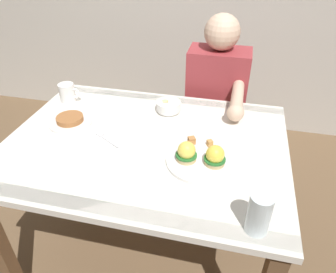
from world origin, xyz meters
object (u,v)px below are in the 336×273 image
at_px(diner_person, 216,102).
at_px(water_glass_near, 259,216).
at_px(fork, 106,139).
at_px(coffee_mug, 67,92).
at_px(side_plate, 70,121).
at_px(dining_table, 146,160).
at_px(fruit_bowl, 168,106).
at_px(eggs_benedict_plate, 200,157).

bearing_deg(diner_person, water_glass_near, -77.38).
relative_size(fork, diner_person, 0.12).
distance_m(coffee_mug, side_plate, 0.23).
xyz_separation_m(dining_table, diner_person, (0.25, 0.60, 0.02)).
bearing_deg(coffee_mug, fork, -41.26).
distance_m(dining_table, fruit_bowl, 0.30).
distance_m(coffee_mug, fork, 0.44).
bearing_deg(fork, side_plate, 157.63).
xyz_separation_m(eggs_benedict_plate, fruit_bowl, (-0.21, 0.36, 0.00)).
bearing_deg(water_glass_near, side_plate, 152.95).
distance_m(fruit_bowl, water_glass_near, 0.77).
height_order(coffee_mug, side_plate, coffee_mug).
relative_size(coffee_mug, side_plate, 0.56).
distance_m(fruit_bowl, fork, 0.36).
bearing_deg(dining_table, diner_person, 67.56).
relative_size(dining_table, eggs_benedict_plate, 4.44).
distance_m(fruit_bowl, coffee_mug, 0.54).
relative_size(eggs_benedict_plate, diner_person, 0.24).
relative_size(dining_table, side_plate, 6.00).
height_order(coffee_mug, fork, coffee_mug).
xyz_separation_m(coffee_mug, side_plate, (0.11, -0.20, -0.04)).
distance_m(dining_table, diner_person, 0.65).
xyz_separation_m(fruit_bowl, fork, (-0.21, -0.30, -0.03)).
height_order(fork, diner_person, diner_person).
height_order(eggs_benedict_plate, coffee_mug, coffee_mug).
bearing_deg(dining_table, fork, -170.32).
bearing_deg(water_glass_near, diner_person, 102.62).
relative_size(side_plate, diner_person, 0.18).
xyz_separation_m(fork, side_plate, (-0.22, 0.09, 0.01)).
height_order(fruit_bowl, side_plate, fruit_bowl).
bearing_deg(dining_table, fruit_bowl, 81.75).
relative_size(fruit_bowl, fork, 0.85).
xyz_separation_m(dining_table, eggs_benedict_plate, (0.25, -0.09, 0.13)).
distance_m(eggs_benedict_plate, side_plate, 0.65).
xyz_separation_m(eggs_benedict_plate, coffee_mug, (-0.75, 0.35, 0.02)).
bearing_deg(fruit_bowl, coffee_mug, -179.13).
xyz_separation_m(dining_table, fork, (-0.17, -0.03, 0.11)).
bearing_deg(fruit_bowl, fork, -124.61).
xyz_separation_m(fruit_bowl, water_glass_near, (0.43, -0.64, 0.03)).
bearing_deg(diner_person, eggs_benedict_plate, -89.64).
relative_size(fruit_bowl, water_glass_near, 0.86).
distance_m(water_glass_near, diner_person, 1.01).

